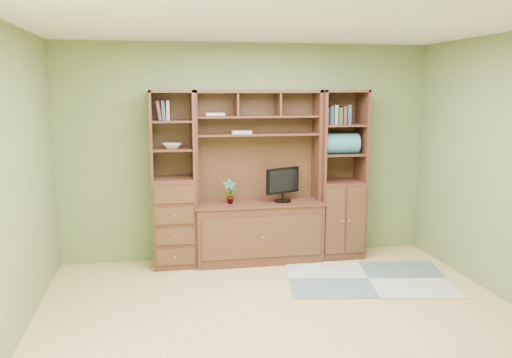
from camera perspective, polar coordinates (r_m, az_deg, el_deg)
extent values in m
cube|color=tan|center=(5.04, 3.04, -14.71)|extent=(4.60, 4.10, 0.04)
cube|color=white|center=(4.62, 3.34, 16.12)|extent=(4.60, 4.10, 0.04)
cube|color=olive|center=(6.60, -0.91, 2.86)|extent=(4.50, 0.04, 2.60)
cube|color=olive|center=(2.80, 12.91, -6.66)|extent=(4.50, 0.04, 2.60)
cube|color=olive|center=(4.68, -24.70, -0.81)|extent=(0.04, 4.00, 2.60)
cube|color=#472418|center=(6.40, 0.28, 0.16)|extent=(1.54, 0.53, 2.05)
cube|color=#472418|center=(6.33, -8.72, -0.06)|extent=(0.50, 0.45, 2.05)
cube|color=#472418|center=(6.70, 8.86, 0.47)|extent=(0.55, 0.45, 2.05)
cube|color=gray|center=(6.16, 11.73, -10.22)|extent=(1.91, 1.44, 0.01)
cube|color=black|center=(6.42, 2.83, 0.07)|extent=(0.50, 0.37, 0.56)
imported|color=brown|center=(6.33, -2.79, -1.33)|extent=(0.15, 0.10, 0.29)
cube|color=#AFA295|center=(6.39, -1.58, 4.96)|extent=(0.23, 0.17, 0.04)
imported|color=beige|center=(6.28, -8.84, 3.48)|extent=(0.22, 0.22, 0.06)
cube|color=#2F6D7C|center=(6.59, 8.89, 3.72)|extent=(0.42, 0.24, 0.24)
cube|color=brown|center=(6.76, 9.56, 3.74)|extent=(0.40, 0.22, 0.22)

